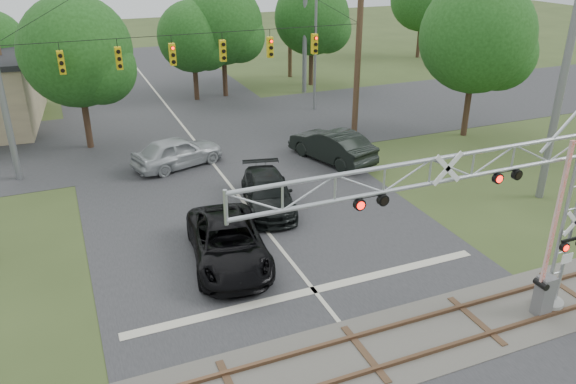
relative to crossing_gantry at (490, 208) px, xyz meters
name	(u,v)px	position (x,y,z in m)	size (l,w,h in m)	color
road_main	(268,232)	(-3.45, 8.35, -4.25)	(14.00, 90.00, 0.02)	#2A2B2D
road_cross	(188,132)	(-3.45, 22.35, -4.25)	(90.00, 12.00, 0.02)	#2A2B2D
railroad_track	(365,354)	(-3.45, 0.35, -4.23)	(90.00, 3.20, 0.17)	#534F48
crossing_gantry	(490,208)	(0.00, 0.00, 0.00)	(11.23, 0.87, 6.78)	gray
traffic_signal_span	(215,49)	(-2.54, 18.35, 1.47)	(19.34, 0.36, 11.50)	slate
pickup_black	(228,243)	(-5.58, 6.81, -3.47)	(2.63, 5.70, 1.58)	black
car_dark	(268,193)	(-2.60, 10.54, -3.53)	(2.04, 5.01, 1.45)	black
sedan_silver	(178,152)	(-5.21, 17.01, -3.44)	(1.92, 4.78, 1.63)	#A2A6A9
suv_dark	(332,145)	(2.64, 14.68, -3.40)	(1.83, 5.24, 1.72)	black
streetlight	(313,45)	(5.80, 24.03, 0.19)	(2.12, 0.22, 7.96)	slate
utility_poles	(240,24)	(-0.17, 21.23, 2.22)	(25.43, 27.64, 13.94)	#3E2F1C
treeline	(207,27)	(-0.13, 28.94, 1.03)	(55.95, 28.03, 9.18)	#39271A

